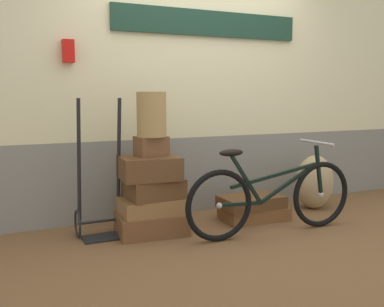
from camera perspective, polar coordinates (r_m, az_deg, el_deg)
The scene contains 13 objects.
ground at distance 4.07m, azimuth 5.23°, elevation -10.32°, with size 10.22×5.20×0.06m, color brown.
station_building at distance 4.63m, azimuth 0.33°, elevation 9.89°, with size 8.22×0.74×2.80m.
suitcase_0 at distance 3.98m, azimuth -5.30°, elevation -8.93°, with size 0.60×0.45×0.18m, color brown.
suitcase_1 at distance 3.95m, azimuth -5.37°, elevation -6.64°, with size 0.54×0.44×0.14m, color olive.
suitcase_2 at distance 3.91m, azimuth -4.96°, elevation -4.43°, with size 0.47×0.40×0.17m, color brown.
suitcase_3 at distance 3.86m, azimuth -5.57°, elevation -1.81°, with size 0.50×0.43×0.20m, color brown.
suitcase_4 at distance 3.86m, azimuth -5.29°, elevation 0.96°, with size 0.26×0.22×0.17m, color brown.
suitcase_5 at distance 4.43m, azimuth 8.00°, elevation -7.59°, with size 0.62×0.39×0.13m, color brown.
suitcase_6 at distance 4.36m, azimuth 7.68°, elevation -6.19°, with size 0.61×0.36×0.11m, color brown.
wicker_basket at distance 3.81m, azimuth -5.26°, elevation 5.06°, with size 0.25×0.25×0.38m, color #A8844C.
luggage_trolley at distance 3.92m, azimuth -11.68°, elevation -6.24°, with size 0.42×0.34×1.20m.
burlap_sack at distance 4.92m, azimuth 15.55°, elevation -3.57°, with size 0.42×0.36×0.58m, color tan.
bicycle at distance 3.95m, azimuth 10.32°, elevation -5.54°, with size 1.66×0.46×0.81m.
Camera 1 is at (-1.92, -3.36, 1.23)m, focal length 41.26 mm.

